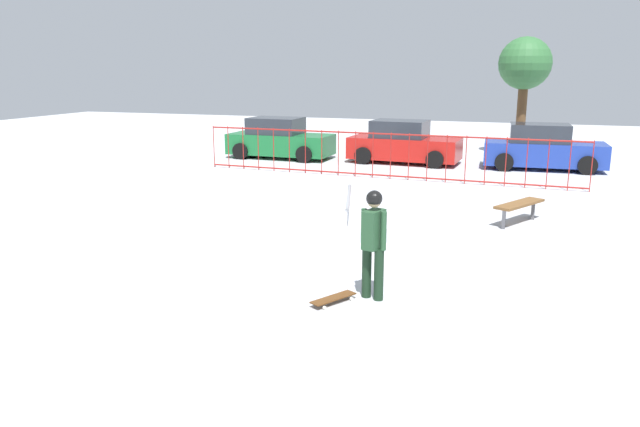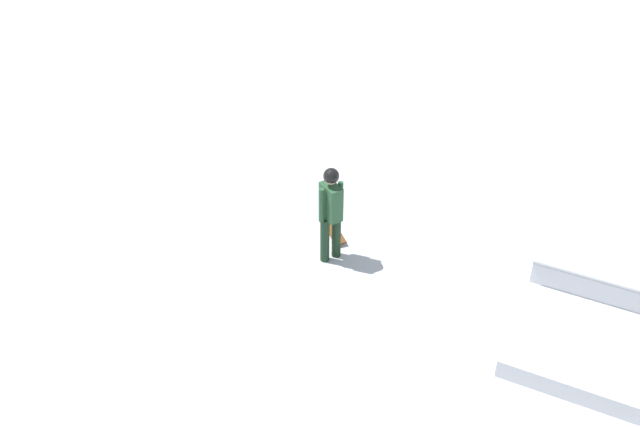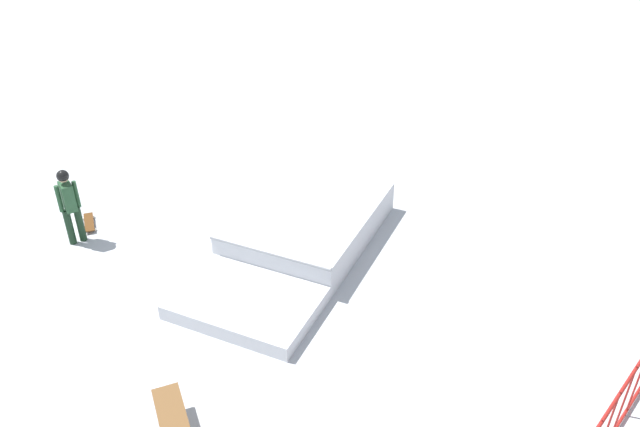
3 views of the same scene
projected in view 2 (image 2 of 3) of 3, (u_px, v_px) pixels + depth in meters
The scene contains 4 objects.
ground_plane at pixel (586, 276), 11.97m from camera, with size 60.00×60.00×0.00m, color #B7BABF.
skate_ramp at pixel (631, 255), 11.89m from camera, with size 5.89×3.89×0.74m.
skater at pixel (331, 208), 11.76m from camera, with size 0.42×0.43×1.73m.
skateboard at pixel (333, 230), 12.83m from camera, with size 0.58×0.79×0.09m.
Camera 2 is at (9.65, 2.76, 7.84)m, focal length 42.20 mm.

